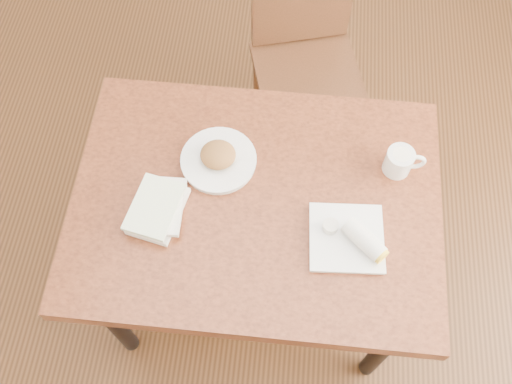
# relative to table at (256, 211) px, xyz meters

# --- Properties ---
(ground) EXTENTS (4.00, 5.00, 0.01)m
(ground) POSITION_rel_table_xyz_m (0.00, 0.00, -0.67)
(ground) COLOR #472814
(ground) RESTS_ON ground
(table) EXTENTS (1.15, 0.85, 0.75)m
(table) POSITION_rel_table_xyz_m (0.00, 0.00, 0.00)
(table) COLOR brown
(table) RESTS_ON ground
(chair_far) EXTENTS (0.52, 0.52, 0.95)m
(chair_far) POSITION_rel_table_xyz_m (0.12, 0.80, -0.12)
(chair_far) COLOR #472514
(chair_far) RESTS_ON ground
(plate_scone) EXTENTS (0.24, 0.24, 0.08)m
(plate_scone) POSITION_rel_table_xyz_m (-0.13, 0.12, 0.11)
(plate_scone) COLOR white
(plate_scone) RESTS_ON table
(coffee_mug) EXTENTS (0.13, 0.09, 0.09)m
(coffee_mug) POSITION_rel_table_xyz_m (0.44, 0.16, 0.13)
(coffee_mug) COLOR white
(coffee_mug) RESTS_ON table
(plate_burrito) EXTENTS (0.24, 0.23, 0.07)m
(plate_burrito) POSITION_rel_table_xyz_m (0.30, -0.11, 0.11)
(plate_burrito) COLOR white
(plate_burrito) RESTS_ON table
(book_stack) EXTENTS (0.18, 0.22, 0.05)m
(book_stack) POSITION_rel_table_xyz_m (-0.29, -0.07, 0.11)
(book_stack) COLOR white
(book_stack) RESTS_ON table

